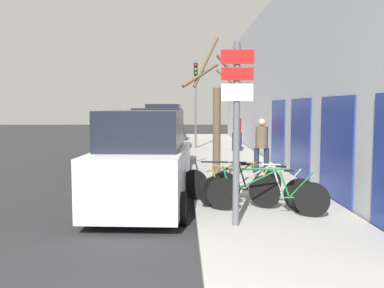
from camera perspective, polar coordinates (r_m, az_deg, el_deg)
ground_plane at (r=14.83m, az=-4.08°, el=-3.93°), size 80.00×80.00×0.00m
sidewalk_curb at (r=17.67m, az=4.83°, el=-2.24°), size 3.20×32.00×0.15m
building_facade at (r=17.73m, az=10.62°, el=7.91°), size 0.23×32.00×6.50m
signpost at (r=7.65m, az=5.96°, el=2.45°), size 0.59×0.14×3.29m
bicycle_0 at (r=8.76m, az=9.84°, el=-6.57°), size 2.35×0.86×0.94m
bicycle_1 at (r=9.25m, az=9.22°, el=-5.90°), size 2.06×1.27×0.97m
bicycle_2 at (r=9.54m, az=4.83°, el=-5.53°), size 2.08×1.26×0.97m
bicycle_3 at (r=9.77m, az=6.80°, el=-5.45°), size 2.03×1.27×0.89m
parked_car_0 at (r=9.66m, az=-6.51°, el=-2.72°), size 2.31×4.41×2.21m
parked_car_1 at (r=15.30m, az=-4.39°, el=0.19°), size 2.13×4.43×2.24m
parked_car_2 at (r=21.37m, az=-3.72°, el=1.77°), size 2.10×4.75×2.42m
parked_car_3 at (r=26.76m, az=-3.28°, el=2.21°), size 2.16×4.67×2.18m
pedestrian_near at (r=13.53m, az=9.28°, el=0.18°), size 0.46×0.39×1.77m
pedestrian_far at (r=20.91m, az=6.03°, el=1.98°), size 0.46×0.41×1.83m
street_tree at (r=11.84m, az=3.24°, el=3.04°), size 1.81×1.17×4.04m
traffic_light at (r=22.24m, az=0.49°, el=6.90°), size 0.20×0.30×4.50m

